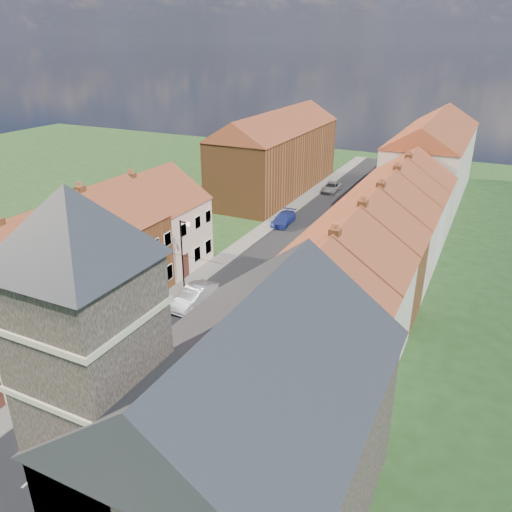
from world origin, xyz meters
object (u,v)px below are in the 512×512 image
Objects in this scene: car_far at (283,219)px; car_mid at (194,296)px; lamppost at (183,252)px; church at (226,416)px; car_distant at (331,187)px; pedestrian_left at (115,335)px.

car_mid is at bearing -89.95° from car_far.
lamppost is 18.50m from car_far.
church reaches higher than car_distant.
church is at bearing -52.12° from pedestrian_left.
car_far is at bearing -93.70° from car_distant.
car_distant is (-0.41, 34.12, -0.16)m from car_mid.
car_distant is (1.28, 32.83, -2.95)m from lamppost.
pedestrian_left is at bearing 147.41° from church.
church is 3.61× the size of car_distant.
car_mid is 3.00× the size of pedestrian_left.
car_far is 2.87× the size of pedestrian_left.
pedestrian_left is (0.11, -8.33, -2.66)m from lamppost.
lamppost is 3.96× the size of pedestrian_left.
church reaches higher than pedestrian_left.
church is 51.19m from car_distant.
church is at bearing -77.58° from car_distant.
car_far is 1.03× the size of car_distant.
pedestrian_left reaches higher than car_mid.
pedestrian_left is at bearing -89.23° from lamppost.
car_mid is at bearing -37.51° from lamppost.
lamppost is at bearing 144.45° from car_mid.
car_far is (0.61, 18.26, -2.91)m from lamppost.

